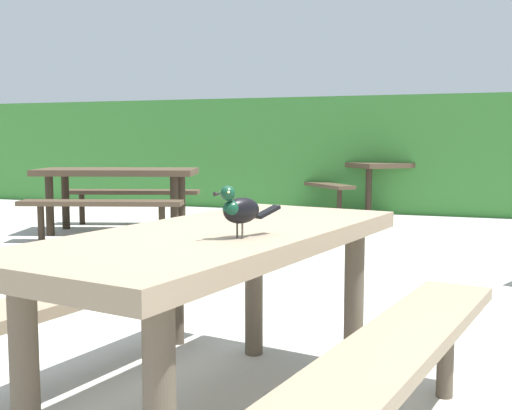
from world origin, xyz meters
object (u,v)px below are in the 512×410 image
picnic_table_far_centre (359,174)px  bird_grackle (239,209)px  picnic_table_mid_left (117,185)px  picnic_table_foreground (221,277)px

picnic_table_far_centre → bird_grackle: bearing=-82.7°
picnic_table_mid_left → picnic_table_far_centre: size_ratio=0.89×
picnic_table_foreground → picnic_table_far_centre: 7.52m
bird_grackle → picnic_table_mid_left: 5.39m
bird_grackle → picnic_table_far_centre: size_ratio=0.11×
picnic_table_far_centre → picnic_table_foreground: bearing=-83.6°
picnic_table_foreground → bird_grackle: bird_grackle is taller
bird_grackle → picnic_table_far_centre: (-0.98, 7.66, -0.29)m
bird_grackle → picnic_table_far_centre: bird_grackle is taller
picnic_table_far_centre → picnic_table_mid_left: bearing=-123.5°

